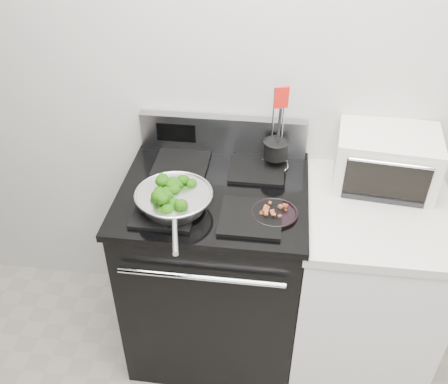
% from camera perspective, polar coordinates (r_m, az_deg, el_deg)
% --- Properties ---
extents(back_wall, '(4.00, 0.02, 2.70)m').
position_cam_1_polar(back_wall, '(2.17, 8.09, 13.56)').
color(back_wall, silver).
rests_on(back_wall, ground).
extents(gas_range, '(0.79, 0.69, 1.13)m').
position_cam_1_polar(gas_range, '(2.40, -1.03, -8.62)').
color(gas_range, black).
rests_on(gas_range, floor).
extents(counter, '(0.62, 0.68, 0.92)m').
position_cam_1_polar(counter, '(2.44, 15.39, -10.27)').
color(counter, white).
rests_on(counter, floor).
extents(skillet, '(0.31, 0.48, 0.07)m').
position_cam_1_polar(skillet, '(1.96, -5.74, -0.83)').
color(skillet, silver).
rests_on(skillet, gas_range).
extents(broccoli_pile, '(0.24, 0.24, 0.08)m').
position_cam_1_polar(broccoli_pile, '(1.96, -5.77, -0.36)').
color(broccoli_pile, black).
rests_on(broccoli_pile, skillet).
extents(bacon_plate, '(0.18, 0.18, 0.04)m').
position_cam_1_polar(bacon_plate, '(1.96, 5.79, -2.18)').
color(bacon_plate, black).
rests_on(bacon_plate, gas_range).
extents(utensil_holder, '(0.13, 0.13, 0.39)m').
position_cam_1_polar(utensil_holder, '(2.21, 5.90, 4.41)').
color(utensil_holder, silver).
rests_on(utensil_holder, gas_range).
extents(toaster_oven, '(0.44, 0.36, 0.24)m').
position_cam_1_polar(toaster_oven, '(2.23, 18.00, 3.64)').
color(toaster_oven, silver).
rests_on(toaster_oven, counter).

